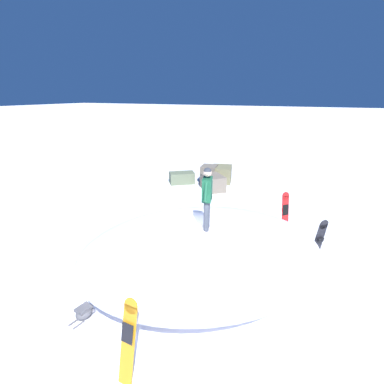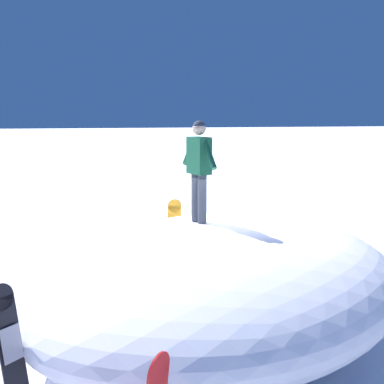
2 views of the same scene
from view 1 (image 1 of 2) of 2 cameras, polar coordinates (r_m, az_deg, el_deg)
name	(u,v)px [view 1 (image 1 of 2)]	position (r m, az deg, el deg)	size (l,w,h in m)	color
ground	(182,288)	(8.75, -1.81, -17.58)	(240.00, 240.00, 0.00)	white
snow_mound	(202,252)	(8.56, 1.87, -11.32)	(5.31, 6.71, 1.80)	white
snowboarder_standing	(207,194)	(7.47, 2.88, -0.32)	(0.96, 0.35, 1.61)	#333842
snowboard_primary_upright	(128,340)	(6.19, -11.90, -25.69)	(0.39, 0.32, 1.67)	orange
snowboard_secondary_upright	(318,244)	(9.74, 22.67, -9.05)	(0.43, 0.43, 1.71)	black
snowboard_tertiary_upright	(285,215)	(11.51, 17.14, -4.08)	(0.35, 0.35, 1.75)	red
backpack_near	(182,227)	(11.64, -1.88, -6.68)	(0.48, 0.52, 0.43)	#383D23
backpack_far	(85,312)	(8.13, -19.61, -20.57)	(0.66, 0.37, 0.31)	#4C4C51
rock_outcrop	(210,177)	(17.68, 3.35, 2.85)	(3.42, 3.79, 1.01)	#5C674F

